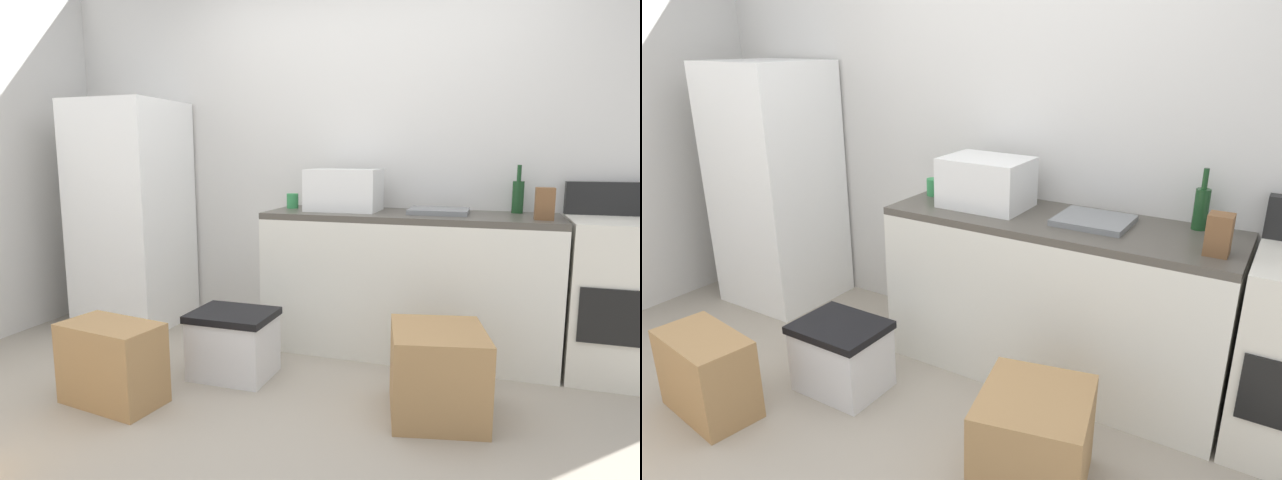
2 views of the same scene
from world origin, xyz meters
TOP-DOWN VIEW (x-y plane):
  - wall_back at (0.00, 1.55)m, footprint 5.00×0.10m
  - kitchen_counter at (0.30, 1.20)m, footprint 1.80×0.60m
  - refrigerator at (-1.75, 1.15)m, footprint 0.68×0.66m
  - microwave at (-0.13, 1.22)m, footprint 0.46×0.34m
  - sink_basin at (0.48, 1.23)m, footprint 0.36×0.32m
  - wine_bottle at (0.94, 1.41)m, footprint 0.07×0.07m
  - coffee_mug at (-0.51, 1.26)m, footprint 0.08×0.08m
  - knife_block at (1.07, 1.08)m, footprint 0.10×0.10m
  - cardboard_box_large at (0.59, 0.36)m, footprint 0.53×0.55m
  - cardboard_box_medium at (-1.00, -0.02)m, footprint 0.55×0.35m
  - storage_bin at (-0.57, 0.48)m, footprint 0.46×0.36m

SIDE VIEW (x-z plane):
  - storage_bin at x=-0.57m, z-range 0.00..0.38m
  - cardboard_box_medium at x=-1.00m, z-range 0.00..0.42m
  - cardboard_box_large at x=0.59m, z-range 0.00..0.43m
  - kitchen_counter at x=0.30m, z-range 0.00..0.90m
  - refrigerator at x=-1.75m, z-range 0.00..1.65m
  - sink_basin at x=0.48m, z-range 0.90..0.93m
  - coffee_mug at x=-0.51m, z-range 0.90..1.00m
  - knife_block at x=1.07m, z-range 0.90..1.08m
  - wine_bottle at x=0.94m, z-range 0.86..1.16m
  - microwave at x=-0.13m, z-range 0.90..1.17m
  - wall_back at x=0.00m, z-range 0.00..2.60m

